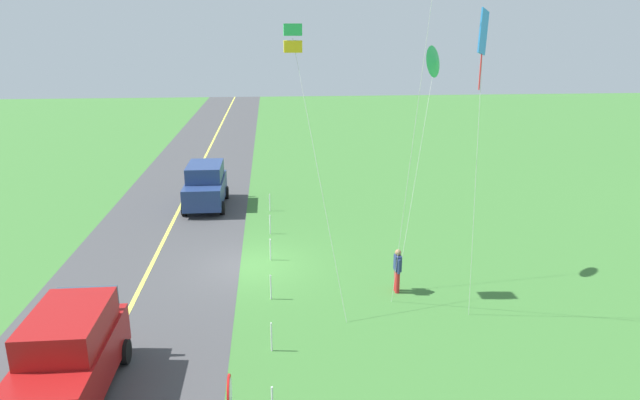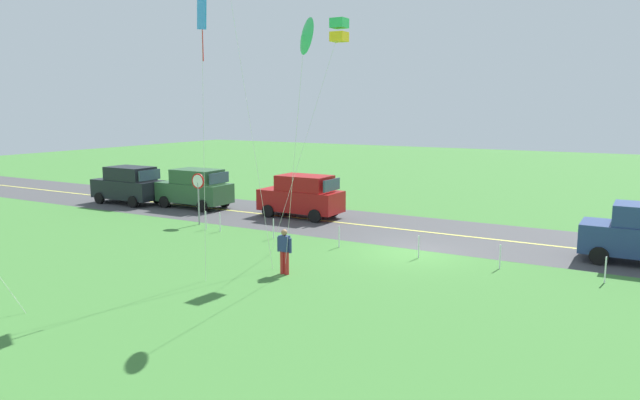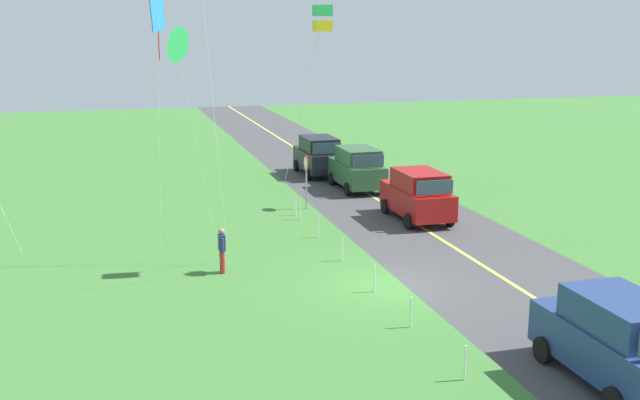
# 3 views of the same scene
# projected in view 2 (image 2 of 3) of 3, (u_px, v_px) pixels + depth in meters

# --- Properties ---
(ground_plane) EXTENTS (120.00, 120.00, 0.10)m
(ground_plane) POSITION_uv_depth(u_px,v_px,m) (412.00, 254.00, 23.59)
(ground_plane) COLOR #3D7533
(asphalt_road) EXTENTS (120.00, 7.00, 0.00)m
(asphalt_road) POSITION_uv_depth(u_px,v_px,m) (444.00, 234.00, 27.01)
(asphalt_road) COLOR #424244
(asphalt_road) RESTS_ON ground
(road_centre_stripe) EXTENTS (120.00, 0.16, 0.00)m
(road_centre_stripe) POSITION_uv_depth(u_px,v_px,m) (444.00, 234.00, 27.01)
(road_centre_stripe) COLOR #E5E04C
(road_centre_stripe) RESTS_ON asphalt_road
(car_suv_foreground) EXTENTS (4.40, 2.12, 2.24)m
(car_suv_foreground) POSITION_uv_depth(u_px,v_px,m) (302.00, 196.00, 30.95)
(car_suv_foreground) COLOR maroon
(car_suv_foreground) RESTS_ON ground
(car_parked_east_far) EXTENTS (4.40, 2.12, 2.24)m
(car_parked_east_far) POSITION_uv_depth(u_px,v_px,m) (129.00, 185.00, 35.35)
(car_parked_east_far) COLOR black
(car_parked_east_far) RESTS_ON ground
(car_parked_east_near) EXTENTS (4.40, 2.12, 2.24)m
(car_parked_east_near) POSITION_uv_depth(u_px,v_px,m) (195.00, 188.00, 33.91)
(car_parked_east_near) COLOR #2D5633
(car_parked_east_near) RESTS_ON ground
(stop_sign) EXTENTS (0.76, 0.08, 2.56)m
(stop_sign) POSITION_uv_depth(u_px,v_px,m) (198.00, 189.00, 28.92)
(stop_sign) COLOR gray
(stop_sign) RESTS_ON ground
(person_adult_near) EXTENTS (0.58, 0.22, 1.60)m
(person_adult_near) POSITION_uv_depth(u_px,v_px,m) (284.00, 250.00, 20.41)
(person_adult_near) COLOR red
(person_adult_near) RESTS_ON ground
(kite_red_low) EXTENTS (2.26, 1.92, 8.42)m
(kite_red_low) POSITION_uv_depth(u_px,v_px,m) (304.00, 37.00, 17.25)
(kite_red_low) COLOR silver
(kite_red_low) RESTS_ON ground
(kite_yellow_high) EXTENTS (2.54, 1.79, 9.09)m
(kite_yellow_high) POSITION_uv_depth(u_px,v_px,m) (339.00, 31.00, 22.12)
(kite_yellow_high) COLOR silver
(kite_yellow_high) RESTS_ON ground
(kite_orange_near) EXTENTS (0.90, 0.59, 9.50)m
(kite_orange_near) POSITION_uv_depth(u_px,v_px,m) (202.00, 15.00, 18.68)
(kite_orange_near) COLOR silver
(kite_orange_near) RESTS_ON ground
(fence_post_0) EXTENTS (0.05, 0.05, 0.90)m
(fence_post_0) POSITION_uv_depth(u_px,v_px,m) (605.00, 270.00, 19.45)
(fence_post_0) COLOR silver
(fence_post_0) RESTS_ON ground
(fence_post_1) EXTENTS (0.05, 0.05, 0.90)m
(fence_post_1) POSITION_uv_depth(u_px,v_px,m) (500.00, 257.00, 21.14)
(fence_post_1) COLOR silver
(fence_post_1) RESTS_ON ground
(fence_post_2) EXTENTS (0.05, 0.05, 0.90)m
(fence_post_2) POSITION_uv_depth(u_px,v_px,m) (419.00, 247.00, 22.65)
(fence_post_2) COLOR silver
(fence_post_2) RESTS_ON ground
(fence_post_3) EXTENTS (0.05, 0.05, 0.90)m
(fence_post_3) POSITION_uv_depth(u_px,v_px,m) (339.00, 237.00, 24.37)
(fence_post_3) COLOR silver
(fence_post_3) RESTS_ON ground
(fence_post_4) EXTENTS (0.05, 0.05, 0.90)m
(fence_post_4) POSITION_uv_depth(u_px,v_px,m) (274.00, 229.00, 25.99)
(fence_post_4) COLOR silver
(fence_post_4) RESTS_ON ground
(fence_post_5) EXTENTS (0.05, 0.05, 0.90)m
(fence_post_5) POSITION_uv_depth(u_px,v_px,m) (206.00, 220.00, 27.90)
(fence_post_5) COLOR silver
(fence_post_5) RESTS_ON ground
(fence_post_6) EXTENTS (0.05, 0.05, 0.90)m
(fence_post_6) POSITION_uv_depth(u_px,v_px,m) (220.00, 222.00, 27.48)
(fence_post_6) COLOR silver
(fence_post_6) RESTS_ON ground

